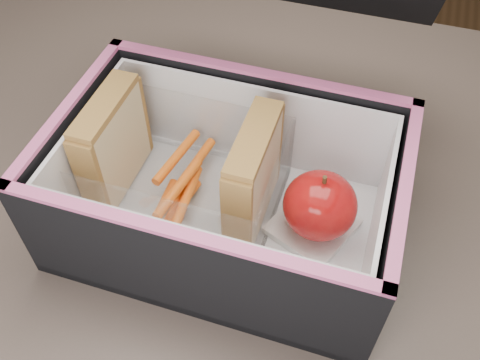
# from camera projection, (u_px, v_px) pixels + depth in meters

# --- Properties ---
(kitchen_table) EXTENTS (1.20, 0.80, 0.75)m
(kitchen_table) POSITION_uv_depth(u_px,v_px,m) (279.00, 256.00, 0.63)
(kitchen_table) COLOR brown
(kitchen_table) RESTS_ON ground
(lunch_bag) EXTENTS (0.31, 0.35, 0.27)m
(lunch_bag) POSITION_uv_depth(u_px,v_px,m) (228.00, 179.00, 0.50)
(lunch_bag) COLOR black
(lunch_bag) RESTS_ON kitchen_table
(plastic_tub) EXTENTS (0.19, 0.14, 0.08)m
(plastic_tub) POSITION_uv_depth(u_px,v_px,m) (183.00, 172.00, 0.52)
(plastic_tub) COLOR white
(plastic_tub) RESTS_ON lunch_bag
(sandwich_left) EXTENTS (0.03, 0.10, 0.11)m
(sandwich_left) POSITION_uv_depth(u_px,v_px,m) (113.00, 143.00, 0.52)
(sandwich_left) COLOR beige
(sandwich_left) RESTS_ON plastic_tub
(sandwich_right) EXTENTS (0.03, 0.10, 0.11)m
(sandwich_right) POSITION_uv_depth(u_px,v_px,m) (253.00, 176.00, 0.49)
(sandwich_right) COLOR beige
(sandwich_right) RESTS_ON plastic_tub
(carrot_sticks) EXTENTS (0.04, 0.14, 0.03)m
(carrot_sticks) POSITION_uv_depth(u_px,v_px,m) (179.00, 190.00, 0.53)
(carrot_sticks) COLOR #EC5517
(carrot_sticks) RESTS_ON plastic_tub
(paper_napkin) EXTENTS (0.09, 0.09, 0.01)m
(paper_napkin) POSITION_uv_depth(u_px,v_px,m) (313.00, 226.00, 0.52)
(paper_napkin) COLOR white
(paper_napkin) RESTS_ON lunch_bag
(red_apple) EXTENTS (0.08, 0.08, 0.07)m
(red_apple) POSITION_uv_depth(u_px,v_px,m) (320.00, 205.00, 0.49)
(red_apple) COLOR #950609
(red_apple) RESTS_ON paper_napkin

